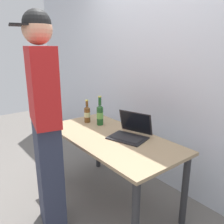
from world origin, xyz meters
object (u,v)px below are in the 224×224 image
object	(u,v)px
laptop	(131,132)
beer_bottle_amber	(87,114)
person_figure	(45,126)
beer_bottle_brown	(100,114)

from	to	relation	value
laptop	beer_bottle_amber	size ratio (longest dim) A/B	1.60
laptop	person_figure	bearing A→B (deg)	-103.10
beer_bottle_amber	person_figure	distance (m)	0.84
beer_bottle_brown	person_figure	xyz separation A→B (m)	(0.30, -0.75, 0.11)
laptop	beer_bottle_brown	bearing A→B (deg)	-177.05
beer_bottle_brown	beer_bottle_amber	xyz separation A→B (m)	(-0.17, -0.06, -0.02)
laptop	person_figure	world-z (taller)	person_figure
beer_bottle_brown	beer_bottle_amber	world-z (taller)	beer_bottle_brown
laptop	beer_bottle_amber	distance (m)	0.65
beer_bottle_amber	person_figure	xyz separation A→B (m)	(0.46, -0.68, 0.13)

